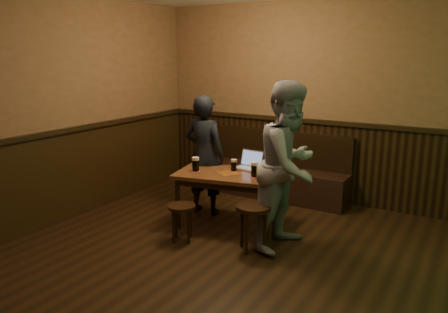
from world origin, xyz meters
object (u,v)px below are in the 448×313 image
at_px(pint_left, 196,164).
at_px(stool_left, 182,212).
at_px(stool_right, 253,215).
at_px(laptop, 249,164).
at_px(person_suit, 205,155).
at_px(person_grey, 289,166).
at_px(pint_mid, 234,165).
at_px(pub_table, 229,180).
at_px(bench, 274,175).
at_px(pint_right, 255,170).

bearing_deg(pint_left, stool_left, -72.44).
bearing_deg(stool_left, stool_right, 13.65).
distance_m(stool_left, laptop, 1.11).
xyz_separation_m(stool_right, person_suit, (-1.08, 0.71, 0.38)).
xyz_separation_m(stool_right, person_grey, (0.26, 0.30, 0.50)).
xyz_separation_m(pint_mid, person_suit, (-0.51, 0.13, 0.04)).
bearing_deg(stool_left, pint_left, 107.56).
height_order(pint_mid, person_grey, person_grey).
bearing_deg(laptop, pub_table, -104.51).
bearing_deg(bench, pub_table, -90.00).
height_order(pint_left, person_grey, person_grey).
relative_size(pub_table, person_suit, 0.87).
distance_m(stool_left, stool_right, 0.83).
bearing_deg(bench, stool_right, -72.03).
bearing_deg(pint_right, stool_left, -129.89).
relative_size(bench, stool_left, 5.24).
xyz_separation_m(pint_right, person_suit, (-0.85, 0.23, 0.03)).
bearing_deg(person_grey, stool_right, 145.97).
height_order(pub_table, pint_mid, pint_mid).
height_order(stool_right, person_grey, person_grey).
height_order(pint_left, laptop, laptop).
xyz_separation_m(pint_mid, person_grey, (0.83, -0.28, 0.16)).
bearing_deg(person_grey, pint_right, 77.45).
relative_size(laptop, person_suit, 0.21).
bearing_deg(pub_table, bench, 77.76).
xyz_separation_m(pint_mid, pint_right, (0.33, -0.10, 0.01)).
bearing_deg(stool_right, person_grey, 49.11).
relative_size(stool_left, pint_right, 2.36).
bearing_deg(stool_right, stool_left, -166.35).
bearing_deg(pint_right, person_suit, 164.82).
bearing_deg(person_suit, person_grey, 160.24).
bearing_deg(pint_right, person_grey, -19.40).
bearing_deg(laptop, stool_right, -54.46).
bearing_deg(pub_table, person_grey, -23.81).
relative_size(stool_right, pint_right, 2.82).
bearing_deg(pint_mid, stool_left, -106.43).
xyz_separation_m(laptop, person_suit, (-0.61, -0.09, 0.06)).
bearing_deg(person_grey, laptop, 62.87).
bearing_deg(pub_table, pint_left, -171.93).
distance_m(pub_table, person_suit, 0.59).
height_order(pint_left, person_suit, person_suit).
distance_m(bench, pint_left, 1.58).
bearing_deg(person_grey, pint_mid, 78.59).
xyz_separation_m(bench, person_grey, (0.85, -1.50, 0.59)).
bearing_deg(pub_table, person_suit, 142.80).
relative_size(bench, pint_right, 12.36).
bearing_deg(pint_right, stool_right, -63.60).
distance_m(pint_right, laptop, 0.40).
distance_m(stool_left, pint_right, 0.97).
bearing_deg(laptop, pint_mid, -109.63).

